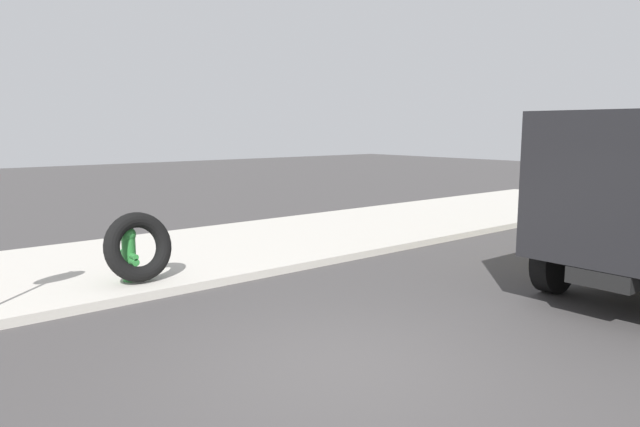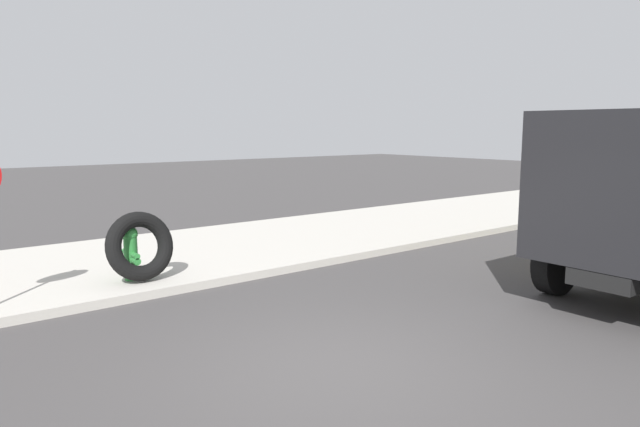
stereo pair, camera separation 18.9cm
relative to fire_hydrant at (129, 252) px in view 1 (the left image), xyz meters
name	(u,v)px [view 1 (the left image)]	position (x,y,z in m)	size (l,w,h in m)	color
ground_plane	(347,369)	(0.62, -4.84, -0.65)	(80.00, 80.00, 0.00)	#423F3F
sidewalk_curb	(129,263)	(0.62, 1.66, -0.58)	(36.00, 5.00, 0.15)	#BCB7AD
fire_hydrant	(129,252)	(0.00, 0.00, 0.00)	(0.26, 0.60, 0.94)	#2D8438
loose_tire	(138,247)	(0.10, -0.18, 0.11)	(1.19, 1.19, 0.27)	black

